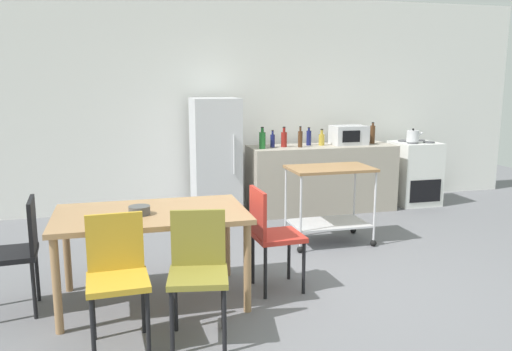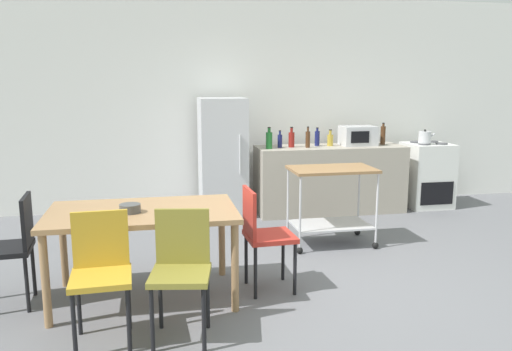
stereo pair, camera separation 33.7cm
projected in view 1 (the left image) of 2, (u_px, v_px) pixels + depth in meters
The scene contains 21 objects.
ground_plane at pixel (336, 288), 4.47m from camera, with size 12.00×12.00×0.00m, color slate.
back_wall at pixel (247, 104), 7.25m from camera, with size 8.40×0.12×2.90m, color white.
kitchen_counter at pixel (321, 178), 7.09m from camera, with size 2.00×0.64×0.90m, color #A89E8E.
dining_table at pixel (151, 221), 4.11m from camera, with size 1.50×0.90×0.75m.
chair_black at pixel (18, 248), 3.94m from camera, with size 0.43×0.43×0.89m.
chair_red at pixel (271, 231), 4.36m from camera, with size 0.42×0.42×0.89m.
chair_mustard at pixel (117, 271), 3.45m from camera, with size 0.42×0.42×0.89m.
chair_olive at pixel (198, 267), 3.54m from camera, with size 0.46×0.46×0.89m.
stove_oven at pixel (414, 173), 7.47m from camera, with size 0.60×0.61×0.92m.
refrigerator at pixel (216, 158), 6.76m from camera, with size 0.60×0.63×1.55m.
kitchen_cart at pixel (330, 192), 5.63m from camera, with size 0.91×0.57×0.85m.
bottle_hot_sauce at pixel (262, 140), 6.67m from camera, with size 0.08×0.08×0.28m.
bottle_sesame_oil at pixel (273, 140), 6.81m from camera, with size 0.06×0.06×0.23m.
bottle_olive_oil at pixel (284, 139), 6.85m from camera, with size 0.08×0.08×0.27m.
bottle_sparkling_water at pixel (300, 139), 6.82m from camera, with size 0.06×0.06×0.28m.
bottle_wine at pixel (309, 138), 7.02m from camera, with size 0.07×0.07×0.25m.
bottle_soy_sauce at pixel (322, 139), 7.02m from camera, with size 0.08×0.08×0.22m.
microwave at pixel (349, 135), 7.11m from camera, with size 0.46×0.35×0.26m.
bottle_vinegar at pixel (373, 134), 7.21m from camera, with size 0.07×0.07×0.30m.
fruit_bowl at pixel (139, 210), 4.00m from camera, with size 0.17×0.17×0.07m, color #4C4C4C.
kettle at pixel (413, 136), 7.24m from camera, with size 0.24×0.17×0.19m.
Camera 1 is at (-1.75, -3.90, 1.78)m, focal length 36.24 mm.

